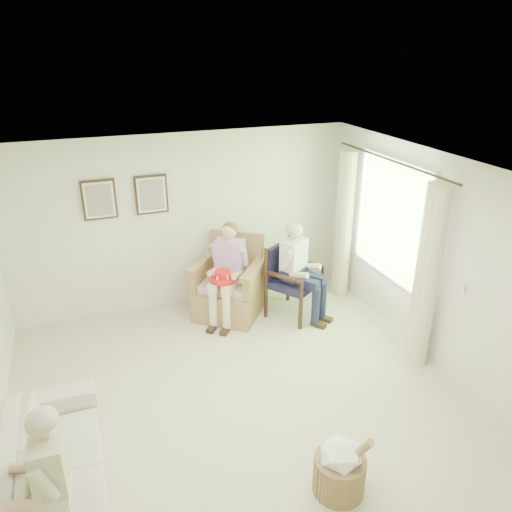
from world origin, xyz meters
The scene contains 17 objects.
floor centered at (0.00, 0.00, 0.00)m, with size 5.50×5.50×0.00m, color beige.
back_wall centered at (0.00, 2.75, 1.30)m, with size 5.00×0.04×2.60m, color silver.
right_wall centered at (2.50, 0.00, 1.30)m, with size 0.04×5.50×2.60m, color silver.
ceiling centered at (0.00, 0.00, 2.60)m, with size 5.00×5.50×0.02m, color white.
window centered at (2.46, 1.20, 1.58)m, with size 0.13×2.50×1.63m.
curtain_left centered at (2.33, 0.22, 1.15)m, with size 0.34×0.34×2.30m, color beige.
curtain_right centered at (2.33, 2.18, 1.15)m, with size 0.34×0.34×2.30m, color beige.
framed_print_left centered at (-1.15, 2.71, 1.78)m, with size 0.45×0.05×0.55m.
framed_print_right centered at (-0.45, 2.71, 1.78)m, with size 0.45×0.05×0.55m.
wicker_armchair centered at (0.46, 2.19, 0.37)m, with size 0.91×0.90×1.16m.
wood_armchair centered at (1.36, 1.91, 0.58)m, with size 0.68×0.64×1.05m.
sofa centered at (-1.95, -0.42, 0.31)m, with size 0.84×2.14×0.63m, color beige.
person_wicker centered at (0.46, 2.04, 0.84)m, with size 0.40×0.63×1.41m.
person_dark centered at (1.36, 1.73, 0.84)m, with size 0.40×0.62×1.41m.
person_sofa centered at (-1.95, -0.88, 0.73)m, with size 0.42×0.62×1.28m.
red_hat centered at (0.30, 1.89, 0.75)m, with size 0.36×0.36×0.14m.
hatbox centered at (0.42, -1.22, 0.27)m, with size 0.51×0.51×0.69m.
Camera 1 is at (-1.44, -4.05, 3.76)m, focal length 35.00 mm.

